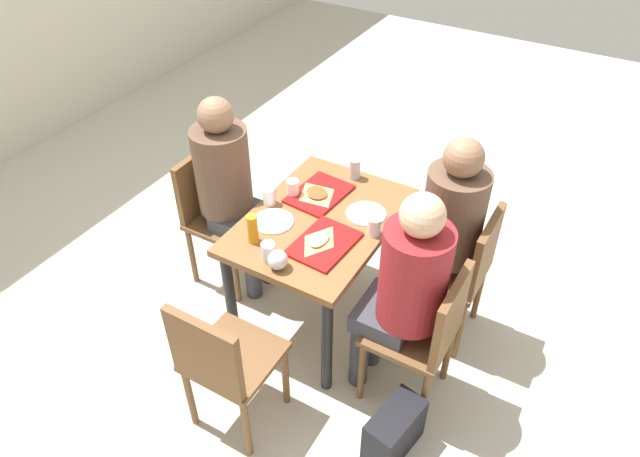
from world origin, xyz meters
TOP-DOWN VIEW (x-y plane):
  - ground_plane at (0.00, 0.00)m, footprint 10.00×10.00m
  - main_table at (0.00, 0.00)m, footprint 1.03×0.72m
  - chair_near_left at (-0.26, -0.75)m, footprint 0.40×0.40m
  - chair_near_right at (0.26, -0.75)m, footprint 0.40×0.40m
  - chair_far_side at (0.00, 0.75)m, footprint 0.40×0.40m
  - chair_left_end at (-0.90, 0.00)m, footprint 0.40×0.40m
  - person_in_red at (-0.26, -0.61)m, footprint 0.32×0.42m
  - person_in_brown_jacket at (0.26, -0.61)m, footprint 0.32×0.42m
  - person_far_side at (-0.00, 0.61)m, footprint 0.32×0.42m
  - tray_red_near at (-0.18, -0.13)m, footprint 0.38×0.28m
  - tray_red_far at (0.18, 0.11)m, footprint 0.38×0.29m
  - paper_plate_center at (-0.15, 0.20)m, footprint 0.22×0.22m
  - paper_plate_near_edge at (0.15, -0.20)m, footprint 0.22×0.22m
  - pizza_slice_a at (-0.19, -0.10)m, footprint 0.20×0.12m
  - pizza_slice_b at (0.16, 0.11)m, footprint 0.24×0.25m
  - plastic_cup_a at (-0.03, 0.31)m, footprint 0.07×0.07m
  - plastic_cup_b at (0.03, -0.31)m, footprint 0.07×0.07m
  - plastic_cup_c at (-0.41, 0.05)m, footprint 0.07×0.07m
  - plastic_cup_d at (0.10, 0.24)m, footprint 0.07×0.07m
  - soda_can at (0.44, 0.02)m, footprint 0.07×0.07m
  - condiment_bottle at (-0.33, 0.20)m, footprint 0.06×0.06m
  - foil_bundle at (-0.44, -0.02)m, footprint 0.10×0.10m
  - handbag at (-0.61, -0.76)m, footprint 0.34×0.22m

SIDE VIEW (x-z plane):
  - ground_plane at x=0.00m, z-range -0.02..0.00m
  - handbag at x=-0.61m, z-range 0.00..0.28m
  - chair_near_left at x=-0.26m, z-range 0.08..0.94m
  - chair_near_right at x=0.26m, z-range 0.08..0.94m
  - chair_far_side at x=0.00m, z-range 0.08..0.94m
  - chair_left_end at x=-0.90m, z-range 0.08..0.94m
  - main_table at x=0.00m, z-range 0.25..0.98m
  - paper_plate_center at x=-0.15m, z-range 0.73..0.74m
  - paper_plate_near_edge at x=0.15m, z-range 0.73..0.74m
  - tray_red_near at x=-0.18m, z-range 0.73..0.75m
  - tray_red_far at x=0.18m, z-range 0.73..0.75m
  - pizza_slice_a at x=-0.19m, z-range 0.74..0.76m
  - pizza_slice_b at x=0.16m, z-range 0.74..0.76m
  - person_in_red at x=-0.26m, z-range 0.12..1.39m
  - person_in_brown_jacket at x=0.26m, z-range 0.12..1.39m
  - person_far_side at x=0.00m, z-range 0.12..1.39m
  - plastic_cup_a at x=-0.03m, z-range 0.73..0.83m
  - plastic_cup_b at x=0.03m, z-range 0.73..0.83m
  - plastic_cup_c at x=-0.41m, z-range 0.73..0.83m
  - plastic_cup_d at x=0.10m, z-range 0.73..0.83m
  - foil_bundle at x=-0.44m, z-range 0.73..0.83m
  - soda_can at x=0.44m, z-range 0.73..0.85m
  - condiment_bottle at x=-0.33m, z-range 0.73..0.89m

